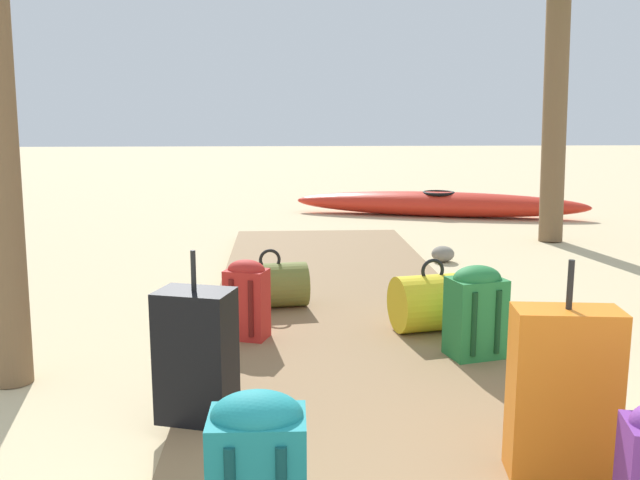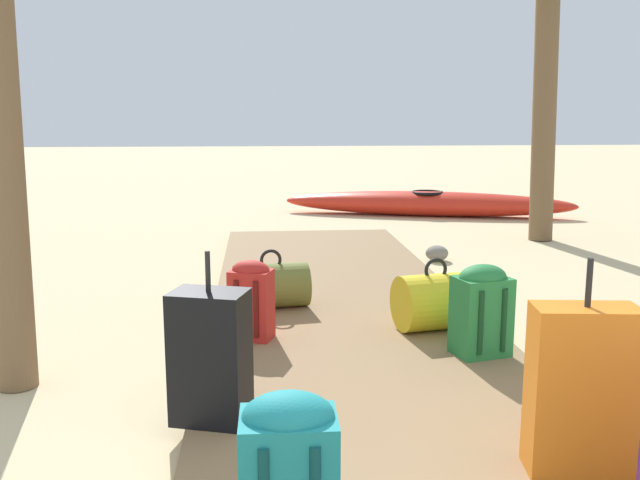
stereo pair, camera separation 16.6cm
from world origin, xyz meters
The scene contains 12 objects.
ground_plane centered at (0.00, 2.90, 0.00)m, with size 60.00×60.00×0.00m, color #D1BA8C.
boardwalk centered at (0.00, 3.62, 0.04)m, with size 1.95×7.24×0.08m, color olive.
backpack_red centered at (-0.68, 3.03, 0.35)m, with size 0.31×0.26×0.52m.
duffel_bag_yellow centered at (0.55, 3.14, 0.27)m, with size 0.56×0.47×0.49m.
duffel_bag_olive centered at (-0.54, 3.77, 0.25)m, with size 0.60×0.41×0.45m.
suitcase_black centered at (-0.86, 1.83, 0.40)m, with size 0.40×0.33×0.82m.
backpack_teal centered at (-0.54, 0.79, 0.37)m, with size 0.32×0.26×0.56m.
suitcase_orange centered at (0.65, 1.23, 0.43)m, with size 0.43×0.25×0.88m.
backpack_green centered at (0.70, 2.62, 0.37)m, with size 0.36×0.31×0.55m.
kayak centered at (1.93, 8.94, 0.19)m, with size 4.41×1.84×0.37m.
rock_right_near centered at (1.23, 5.67, 0.08)m, with size 0.25×0.24×0.16m, color gray.
rock_right_mid centered at (1.54, 3.12, 0.11)m, with size 0.36×0.27×0.23m, color #5B5651.
Camera 1 is at (-0.46, -1.28, 1.51)m, focal length 38.77 mm.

